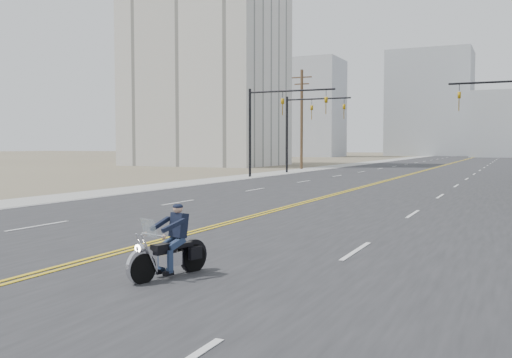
{
  "coord_description": "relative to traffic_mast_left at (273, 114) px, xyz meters",
  "views": [
    {
      "loc": [
        8.41,
        -9.06,
        2.5
      ],
      "look_at": [
        1.97,
        4.94,
        1.6
      ],
      "focal_mm": 40.0,
      "sensor_mm": 36.0,
      "label": 1
    }
  ],
  "objects": [
    {
      "name": "road",
      "position": [
        8.98,
        38.0,
        -4.93
      ],
      "size": [
        20.0,
        200.0,
        0.01
      ],
      "primitive_type": "cube",
      "color": "#303033",
      "rests_on": "ground"
    },
    {
      "name": "traffic_mast_far",
      "position": [
        -0.33,
        8.0,
        -0.06
      ],
      "size": [
        6.1,
        0.26,
        7.0
      ],
      "color": "black",
      "rests_on": "ground"
    },
    {
      "name": "sidewalk_left",
      "position": [
        -2.52,
        38.0,
        -4.93
      ],
      "size": [
        3.0,
        200.0,
        0.01
      ],
      "primitive_type": "cube",
      "color": "#A5A5A0",
      "rests_on": "ground"
    },
    {
      "name": "apartment_block",
      "position": [
        -19.02,
        23.0,
        10.06
      ],
      "size": [
        18.0,
        14.0,
        30.0
      ],
      "primitive_type": "cube",
      "color": "silver",
      "rests_on": "ground"
    },
    {
      "name": "haze_bldg_d",
      "position": [
        -3.02,
        108.0,
        8.06
      ],
      "size": [
        20.0,
        15.0,
        26.0
      ],
      "primitive_type": "cube",
      "color": "#ADB2B7",
      "rests_on": "ground"
    },
    {
      "name": "haze_bldg_f",
      "position": [
        -41.02,
        98.0,
        3.06
      ],
      "size": [
        12.0,
        12.0,
        16.0
      ],
      "primitive_type": "cube",
      "color": "#ADB2B7",
      "rests_on": "ground"
    },
    {
      "name": "utility_pole_left",
      "position": [
        -3.52,
        16.0,
        0.54
      ],
      "size": [
        2.2,
        0.3,
        10.5
      ],
      "color": "brown",
      "rests_on": "ground"
    },
    {
      "name": "motorcyclist",
      "position": [
        11.43,
        -32.06,
        -4.24
      ],
      "size": [
        1.21,
        1.93,
        1.4
      ],
      "primitive_type": null,
      "rotation": [
        0.0,
        0.0,
        2.87
      ],
      "color": "black",
      "rests_on": "ground"
    },
    {
      "name": "haze_bldg_a",
      "position": [
        -26.02,
        83.0,
        6.06
      ],
      "size": [
        14.0,
        12.0,
        22.0
      ],
      "primitive_type": "cube",
      "color": "#B7BCC6",
      "rests_on": "ground"
    },
    {
      "name": "traffic_mast_left",
      "position": [
        0.0,
        0.0,
        0.0
      ],
      "size": [
        7.1,
        0.26,
        7.0
      ],
      "color": "black",
      "rests_on": "ground"
    },
    {
      "name": "ground_plane",
      "position": [
        8.98,
        -32.0,
        -4.94
      ],
      "size": [
        400.0,
        400.0,
        0.0
      ],
      "primitive_type": "plane",
      "color": "#776D56",
      "rests_on": "ground"
    }
  ]
}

